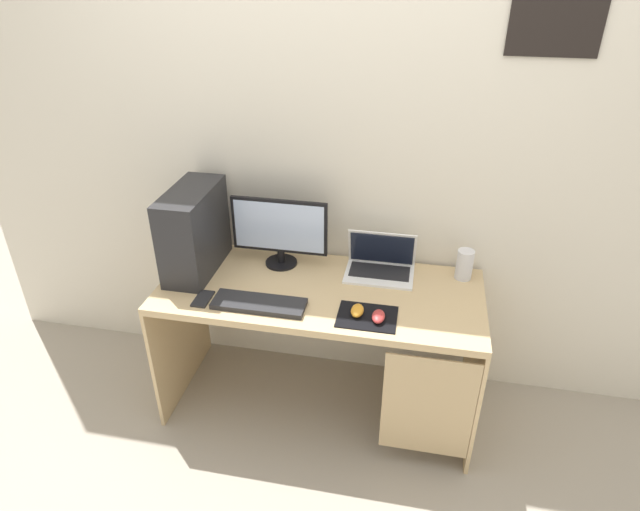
# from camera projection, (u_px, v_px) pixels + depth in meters

# --- Properties ---
(ground_plane) EXTENTS (8.00, 8.00, 0.00)m
(ground_plane) POSITION_uv_depth(u_px,v_px,m) (320.00, 401.00, 2.92)
(ground_plane) COLOR #9E9384
(wall_back) EXTENTS (4.00, 0.05, 2.60)m
(wall_back) POSITION_uv_depth(u_px,v_px,m) (335.00, 146.00, 2.57)
(wall_back) COLOR beige
(wall_back) RESTS_ON ground_plane
(desk) EXTENTS (1.53, 0.65, 0.73)m
(desk) POSITION_uv_depth(u_px,v_px,m) (323.00, 314.00, 2.61)
(desk) COLOR tan
(desk) RESTS_ON ground_plane
(pc_tower) EXTENTS (0.20, 0.45, 0.42)m
(pc_tower) POSITION_uv_depth(u_px,v_px,m) (194.00, 231.00, 2.61)
(pc_tower) COLOR #232326
(pc_tower) RESTS_ON desk
(monitor) EXTENTS (0.48, 0.16, 0.36)m
(monitor) POSITION_uv_depth(u_px,v_px,m) (280.00, 231.00, 2.65)
(monitor) COLOR black
(monitor) RESTS_ON desk
(laptop) EXTENTS (0.33, 0.22, 0.21)m
(laptop) POSITION_uv_depth(u_px,v_px,m) (380.00, 265.00, 2.65)
(laptop) COLOR white
(laptop) RESTS_ON desk
(speaker) EXTENTS (0.08, 0.08, 0.15)m
(speaker) POSITION_uv_depth(u_px,v_px,m) (464.00, 265.00, 2.60)
(speaker) COLOR silver
(speaker) RESTS_ON desk
(keyboard) EXTENTS (0.42, 0.14, 0.02)m
(keyboard) POSITION_uv_depth(u_px,v_px,m) (259.00, 304.00, 2.42)
(keyboard) COLOR #232326
(keyboard) RESTS_ON desk
(mousepad) EXTENTS (0.26, 0.20, 0.00)m
(mousepad) POSITION_uv_depth(u_px,v_px,m) (367.00, 317.00, 2.35)
(mousepad) COLOR black
(mousepad) RESTS_ON desk
(mouse_left) EXTENTS (0.06, 0.10, 0.03)m
(mouse_left) POSITION_uv_depth(u_px,v_px,m) (357.00, 311.00, 2.36)
(mouse_left) COLOR orange
(mouse_left) RESTS_ON mousepad
(mouse_right) EXTENTS (0.06, 0.10, 0.03)m
(mouse_right) POSITION_uv_depth(u_px,v_px,m) (378.00, 316.00, 2.32)
(mouse_right) COLOR #B23333
(mouse_right) RESTS_ON mousepad
(cell_phone) EXTENTS (0.07, 0.13, 0.01)m
(cell_phone) POSITION_uv_depth(u_px,v_px,m) (203.00, 299.00, 2.47)
(cell_phone) COLOR #232326
(cell_phone) RESTS_ON desk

